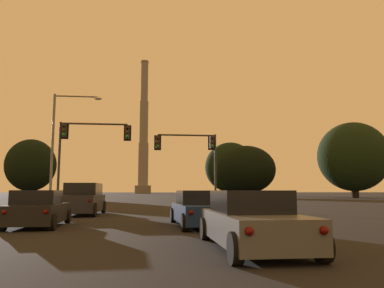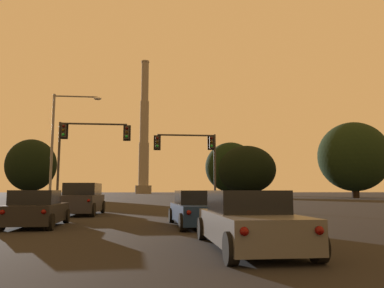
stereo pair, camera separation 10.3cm
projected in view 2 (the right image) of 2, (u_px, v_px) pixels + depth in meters
hatchback_left_lane_second at (37, 210)px, 14.84m from camera, size 2.06×4.17×1.44m
suv_left_lane_front at (83, 199)px, 22.14m from camera, size 2.16×4.93×1.86m
sedan_right_lane_second at (198, 209)px, 15.12m from camera, size 2.17×4.77×1.43m
sedan_right_lane_third at (248, 221)px, 9.24m from camera, size 2.02×4.72×1.43m
traffic_light_overhead_right at (195, 151)px, 31.01m from camera, size 5.28×0.50×6.10m
traffic_light_overhead_left at (83, 143)px, 28.67m from camera, size 5.55×0.50×6.64m
street_lamp at (60, 137)px, 29.69m from camera, size 3.83×0.36×9.13m
smokestack at (144, 140)px, 169.08m from camera, size 7.27×7.27×61.18m
treeline_center_right at (354, 157)px, 71.49m from camera, size 13.48×12.14×14.49m
treeline_left_mid at (246, 170)px, 73.69m from camera, size 11.62×10.46×10.25m
treeline_right_mid at (31, 165)px, 72.65m from camera, size 9.59×8.63×11.38m
treeline_far_right at (231, 167)px, 76.26m from camera, size 10.39×9.35×11.23m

